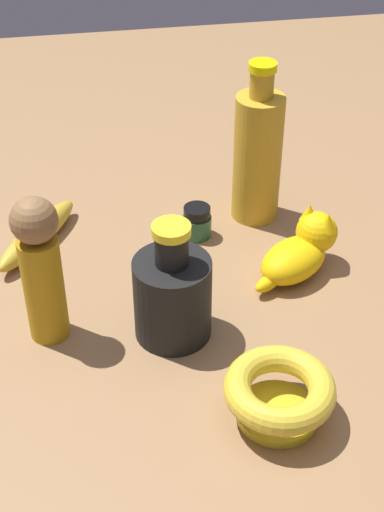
{
  "coord_description": "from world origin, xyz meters",
  "views": [
    {
      "loc": [
        0.13,
        0.73,
        0.65
      ],
      "look_at": [
        0.0,
        0.0,
        0.09
      ],
      "focal_mm": 53.24,
      "sensor_mm": 36.0,
      "label": 1
    }
  ],
  "objects_px": {
    "person_figure_adult": "(41,267)",
    "banana": "(37,235)",
    "bottle_short": "(172,294)",
    "bowl": "(279,393)",
    "bottle_tall": "(258,154)",
    "cat_figurine": "(301,250)",
    "nail_polish_jar": "(197,222)"
  },
  "relations": [
    {
      "from": "bottle_tall",
      "to": "nail_polish_jar",
      "type": "distance_m",
      "value": 0.13
    },
    {
      "from": "bottle_tall",
      "to": "banana",
      "type": "height_order",
      "value": "bottle_tall"
    },
    {
      "from": "nail_polish_jar",
      "to": "bottle_short",
      "type": "bearing_deg",
      "value": 71.5
    },
    {
      "from": "banana",
      "to": "bowl",
      "type": "bearing_deg",
      "value": 68.68
    },
    {
      "from": "nail_polish_jar",
      "to": "banana",
      "type": "height_order",
      "value": "nail_polish_jar"
    },
    {
      "from": "cat_figurine",
      "to": "banana",
      "type": "bearing_deg",
      "value": -19.34
    },
    {
      "from": "person_figure_adult",
      "to": "bowl",
      "type": "bearing_deg",
      "value": 143.24
    },
    {
      "from": "bottle_short",
      "to": "cat_figurine",
      "type": "bearing_deg",
      "value": -154.51
    },
    {
      "from": "person_figure_adult",
      "to": "nail_polish_jar",
      "type": "xyz_separation_m",
      "value": [
        -0.22,
        -0.17,
        -0.08
      ]
    },
    {
      "from": "bottle_short",
      "to": "nail_polish_jar",
      "type": "distance_m",
      "value": 0.21
    },
    {
      "from": "bowl",
      "to": "banana",
      "type": "distance_m",
      "value": 0.45
    },
    {
      "from": "bottle_short",
      "to": "nail_polish_jar",
      "type": "height_order",
      "value": "bottle_short"
    },
    {
      "from": "person_figure_adult",
      "to": "nail_polish_jar",
      "type": "height_order",
      "value": "person_figure_adult"
    },
    {
      "from": "person_figure_adult",
      "to": "bottle_short",
      "type": "distance_m",
      "value": 0.16
    },
    {
      "from": "nail_polish_jar",
      "to": "person_figure_adult",
      "type": "bearing_deg",
      "value": 38.67
    },
    {
      "from": "bowl",
      "to": "cat_figurine",
      "type": "height_order",
      "value": "cat_figurine"
    },
    {
      "from": "cat_figurine",
      "to": "banana",
      "type": "distance_m",
      "value": 0.37
    },
    {
      "from": "person_figure_adult",
      "to": "bottle_short",
      "type": "height_order",
      "value": "person_figure_adult"
    },
    {
      "from": "bottle_short",
      "to": "banana",
      "type": "bearing_deg",
      "value": -52.79
    },
    {
      "from": "cat_figurine",
      "to": "bottle_short",
      "type": "bearing_deg",
      "value": 25.49
    },
    {
      "from": "bowl",
      "to": "person_figure_adult",
      "type": "height_order",
      "value": "person_figure_adult"
    },
    {
      "from": "bowl",
      "to": "nail_polish_jar",
      "type": "xyz_separation_m",
      "value": [
        0.03,
        -0.36,
        -0.01
      ]
    },
    {
      "from": "bowl",
      "to": "cat_figurine",
      "type": "bearing_deg",
      "value": -111.71
    },
    {
      "from": "bottle_short",
      "to": "person_figure_adult",
      "type": "bearing_deg",
      "value": -9.26
    },
    {
      "from": "person_figure_adult",
      "to": "bottle_short",
      "type": "bearing_deg",
      "value": 170.74
    },
    {
      "from": "bowl",
      "to": "bottle_tall",
      "type": "bearing_deg",
      "value": -100.21
    },
    {
      "from": "cat_figurine",
      "to": "banana",
      "type": "relative_size",
      "value": 0.72
    },
    {
      "from": "cat_figurine",
      "to": "nail_polish_jar",
      "type": "distance_m",
      "value": 0.16
    },
    {
      "from": "person_figure_adult",
      "to": "bottle_short",
      "type": "relative_size",
      "value": 1.23
    },
    {
      "from": "bottle_tall",
      "to": "banana",
      "type": "relative_size",
      "value": 1.32
    },
    {
      "from": "bowl",
      "to": "nail_polish_jar",
      "type": "relative_size",
      "value": 2.54
    },
    {
      "from": "person_figure_adult",
      "to": "banana",
      "type": "distance_m",
      "value": 0.21
    }
  ]
}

